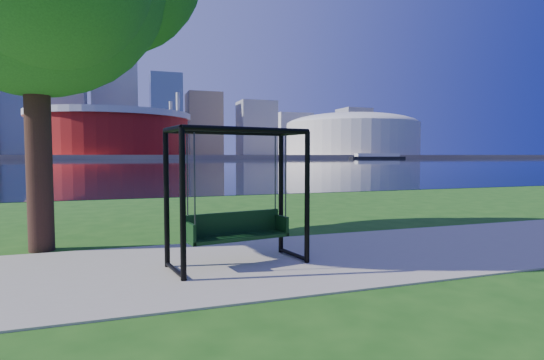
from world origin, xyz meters
name	(u,v)px	position (x,y,z in m)	size (l,w,h in m)	color
ground	(258,256)	(0.00, 0.00, 0.00)	(900.00, 900.00, 0.00)	#1E5114
path	(266,261)	(0.00, -0.50, 0.01)	(120.00, 4.00, 0.03)	#9E937F
river	(137,163)	(0.00, 102.00, 0.01)	(900.00, 180.00, 0.02)	black
far_bank	(131,156)	(0.00, 306.00, 1.00)	(900.00, 228.00, 2.00)	#937F60
stadium	(112,132)	(-10.00, 235.00, 14.23)	(83.00, 83.00, 32.00)	maroon
arena	(352,133)	(135.00, 235.00, 15.87)	(84.00, 84.00, 26.56)	beige
skyline	(123,108)	(-4.27, 319.39, 35.89)	(392.00, 66.00, 96.50)	gray
swing	(238,200)	(-0.54, -0.57, 1.17)	(2.50, 1.42, 2.41)	black
barge	(377,156)	(118.43, 179.80, 1.25)	(28.33, 12.65, 2.74)	black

